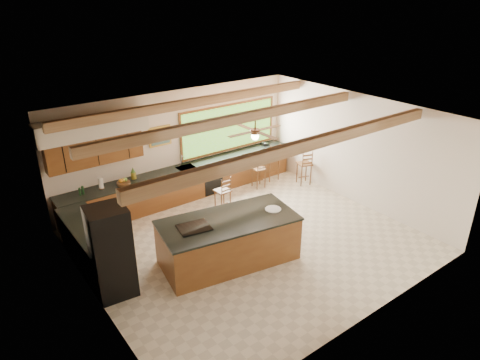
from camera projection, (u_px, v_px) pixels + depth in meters
ground at (250, 241)px, 10.05m from camera, size 7.20×7.20×0.00m
room_shell at (227, 147)px, 9.52m from camera, size 7.27×6.54×3.02m
counter_run at (167, 195)px, 11.25m from camera, size 7.12×3.10×1.24m
island at (229, 240)px, 9.16m from camera, size 3.10×1.85×1.03m
refrigerator at (111, 252)px, 8.01m from camera, size 0.79×0.77×1.85m
bar_stool_a at (224, 192)px, 11.10m from camera, size 0.38×0.38×1.02m
bar_stool_b at (260, 170)px, 12.52m from camera, size 0.39×0.39×0.98m
bar_stool_c at (273, 159)px, 12.99m from camera, size 0.46×0.46×1.19m
bar_stool_d at (306, 165)px, 12.71m from camera, size 0.49×0.49×1.08m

